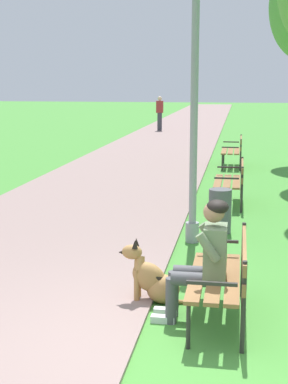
{
  "coord_description": "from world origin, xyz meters",
  "views": [
    {
      "loc": [
        0.69,
        -4.66,
        2.38
      ],
      "look_at": [
        -0.56,
        2.87,
        0.9
      ],
      "focal_mm": 54.0,
      "sensor_mm": 36.0,
      "label": 1
    }
  ],
  "objects": [
    {
      "name": "person_seated_on_near_bench",
      "position": [
        0.38,
        0.81,
        0.68
      ],
      "size": [
        0.74,
        0.49,
        1.25
      ],
      "color": "#4C4C51",
      "rests_on": "ground"
    },
    {
      "name": "park_bench_mid",
      "position": [
        0.58,
        6.49,
        0.51
      ],
      "size": [
        0.55,
        1.5,
        0.85
      ],
      "color": "olive",
      "rests_on": "ground"
    },
    {
      "name": "dog_shepherd",
      "position": [
        -0.18,
        1.23,
        0.26
      ],
      "size": [
        0.83,
        0.28,
        0.71
      ],
      "color": "#B27F47",
      "rests_on": "ground"
    },
    {
      "name": "park_bench_near",
      "position": [
        0.59,
        0.87,
        0.51
      ],
      "size": [
        0.55,
        1.5,
        0.85
      ],
      "color": "olive",
      "rests_on": "ground"
    },
    {
      "name": "ground_plane",
      "position": [
        0.0,
        0.0,
        0.0
      ],
      "size": [
        120.0,
        120.0,
        0.0
      ],
      "primitive_type": "plane",
      "color": "#478E38"
    },
    {
      "name": "lamp_post_near",
      "position": [
        0.03,
        3.7,
        2.21
      ],
      "size": [
        0.24,
        0.24,
        4.27
      ],
      "color": "gray",
      "rests_on": "ground"
    },
    {
      "name": "paved_path",
      "position": [
        -2.17,
        24.0,
        0.02
      ],
      "size": [
        3.98,
        60.0,
        0.04
      ],
      "primitive_type": "cube",
      "color": "gray",
      "rests_on": "ground"
    },
    {
      "name": "litter_bin",
      "position": [
        0.42,
        4.32,
        0.35
      ],
      "size": [
        0.36,
        0.36,
        0.7
      ],
      "primitive_type": "cylinder",
      "color": "#515156",
      "rests_on": "ground"
    },
    {
      "name": "pedestrian_distant",
      "position": [
        -3.09,
        22.57,
        0.84
      ],
      "size": [
        0.32,
        0.22,
        1.65
      ],
      "color": "#383842",
      "rests_on": "ground"
    },
    {
      "name": "park_bench_far",
      "position": [
        0.55,
        11.5,
        0.51
      ],
      "size": [
        0.55,
        1.5,
        0.85
      ],
      "color": "olive",
      "rests_on": "ground"
    }
  ]
}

